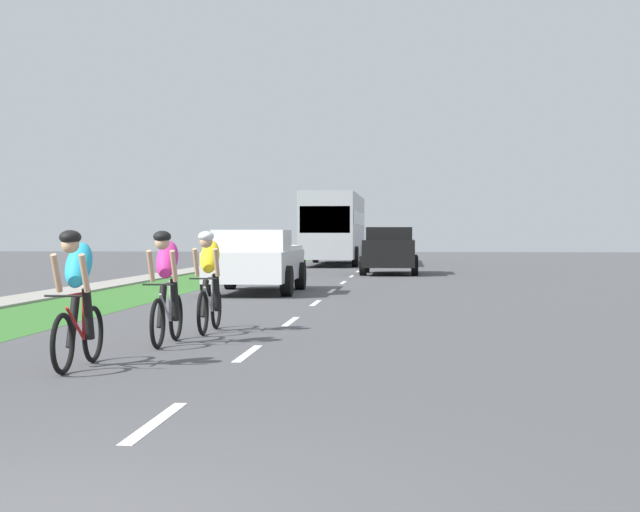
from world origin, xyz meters
The scene contains 11 objects.
ground_plane centered at (0.00, 20.00, 0.00)m, with size 120.00×120.00×0.00m, color #4C4C4F.
grass_verge centered at (-4.97, 20.00, 0.00)m, with size 2.58×70.00×0.01m, color #38722D.
sidewalk_concrete centered at (-6.89, 20.00, 0.00)m, with size 1.25×70.00×0.10m, color #9E998E.
lane_markings_center centered at (0.00, 24.00, 0.00)m, with size 0.12×53.13×0.01m.
cyclist_lead centered at (-1.70, 6.07, 0.81)m, with size 0.42×1.72×1.58m.
cyclist_trailing centered at (-1.28, 8.55, 0.81)m, with size 0.42×1.72×1.58m.
cyclist_distant centered at (-1.05, 10.33, 0.81)m, with size 0.42×1.72×1.58m.
pickup_white centered at (-1.90, 20.65, 0.83)m, with size 2.22×5.10×1.64m.
suv_black centered at (1.34, 33.06, 0.95)m, with size 2.15×4.70×1.79m.
bus_silver centered at (-1.66, 44.78, 1.98)m, with size 2.78×11.60×3.48m.
sedan_blue centered at (-1.78, 61.99, 0.77)m, with size 1.98×4.30×1.52m.
Camera 1 is at (2.05, -4.90, 1.54)m, focal length 55.71 mm.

